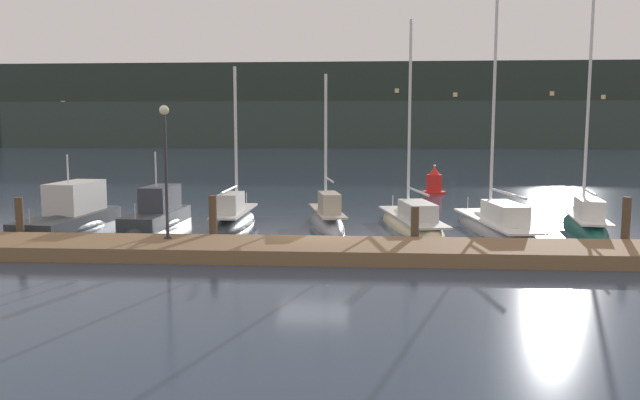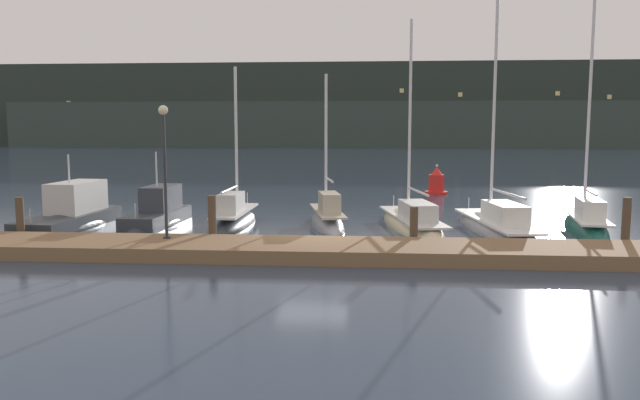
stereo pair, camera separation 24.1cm
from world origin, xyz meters
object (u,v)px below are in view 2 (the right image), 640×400
Objects in this scene: sailboat_berth_7 at (586,227)px; dock_lamppost at (164,151)px; sailboat_berth_4 at (327,222)px; channel_buoy at (436,183)px; sailboat_berth_5 at (412,225)px; motorboat_berth_1 at (71,220)px; sailboat_berth_3 at (235,222)px; motorboat_berth_2 at (158,219)px; sailboat_berth_6 at (496,228)px.

dock_lamppost is at bearing -161.28° from sailboat_berth_7.
sailboat_berth_4 is 8.20m from dock_lamppost.
dock_lamppost is at bearing -120.59° from channel_buoy.
sailboat_berth_5 is at bearing 33.06° from dock_lamppost.
sailboat_berth_3 is (6.75, 0.81, -0.10)m from motorboat_berth_1.
sailboat_berth_7 reaches higher than motorboat_berth_2.
sailboat_berth_7 reaches higher than dock_lamppost.
motorboat_berth_2 is at bearing -179.48° from sailboat_berth_4.
channel_buoy is (-4.52, 13.29, 0.50)m from sailboat_berth_7.
motorboat_berth_1 is 3.51m from motorboat_berth_2.
channel_buoy is at bearing 44.59° from motorboat_berth_2.
sailboat_berth_6 is 13.15m from dock_lamppost.
sailboat_berth_3 reaches higher than sailboat_berth_4.
sailboat_berth_3 is at bearing 176.09° from sailboat_berth_6.
motorboat_berth_2 is 14.09m from sailboat_berth_6.
sailboat_berth_3 reaches higher than channel_buoy.
sailboat_berth_4 is 10.43m from sailboat_berth_7.
motorboat_berth_2 reaches higher than motorboat_berth_1.
sailboat_berth_7 is 16.66m from dock_lamppost.
sailboat_berth_7 reaches higher than sailboat_berth_5.
motorboat_berth_2 is (3.39, 0.92, -0.02)m from motorboat_berth_1.
sailboat_berth_3 is (3.36, -0.12, -0.08)m from motorboat_berth_2.
motorboat_berth_2 is at bearing 15.24° from motorboat_berth_1.
sailboat_berth_6 reaches higher than sailboat_berth_3.
sailboat_berth_5 is 0.90× the size of sailboat_berth_7.
sailboat_berth_3 is 3.91m from sailboat_berth_4.
sailboat_berth_5 is at bearing 1.22° from sailboat_berth_3.
dock_lamppost is at bearing -146.94° from sailboat_berth_5.
sailboat_berth_5 is 10.75m from dock_lamppost.
sailboat_berth_5 is at bearing 0.23° from motorboat_berth_2.
motorboat_berth_1 is 7.90m from dock_lamppost.
sailboat_berth_5 is 13.18m from channel_buoy.
sailboat_berth_4 reaches higher than motorboat_berth_1.
dock_lamppost is (5.61, -4.62, 3.10)m from motorboat_berth_1.
sailboat_berth_5 is at bearing -0.38° from sailboat_berth_4.
sailboat_berth_5 is 2.07× the size of dock_lamppost.
sailboat_berth_3 is 6.40m from dock_lamppost.
channel_buoy is at bearing 59.41° from dock_lamppost.
motorboat_berth_1 is at bearing 140.52° from dock_lamppost.
motorboat_berth_2 is 0.72× the size of sailboat_berth_3.
sailboat_berth_3 reaches higher than motorboat_berth_1.
dock_lamppost reaches higher than motorboat_berth_2.
sailboat_berth_7 is (21.09, 0.63, -0.12)m from motorboat_berth_1.
sailboat_berth_3 is 10.73m from sailboat_berth_6.
sailboat_berth_6 is 3.68m from sailboat_berth_7.
dock_lamppost is at bearing -158.37° from sailboat_berth_6.
sailboat_berth_7 reaches higher than sailboat_berth_3.
sailboat_berth_4 is 1.57× the size of dock_lamppost.
sailboat_berth_4 is at bearing 179.62° from sailboat_berth_5.
sailboat_berth_5 is (7.44, 0.16, -0.06)m from sailboat_berth_3.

